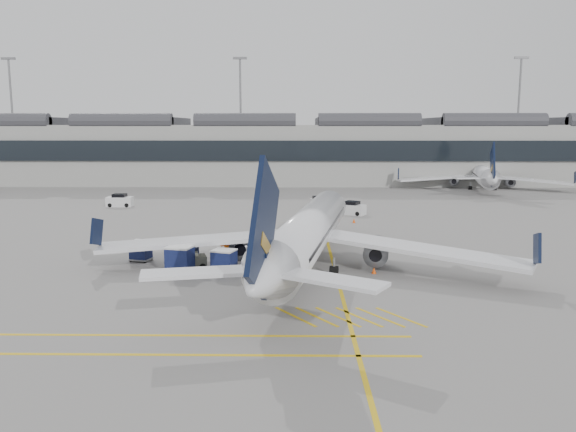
{
  "coord_description": "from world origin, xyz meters",
  "views": [
    {
      "loc": [
        7.02,
        -37.64,
        10.7
      ],
      "look_at": [
        6.44,
        4.37,
        4.0
      ],
      "focal_mm": 35.0,
      "sensor_mm": 36.0,
      "label": 1
    }
  ],
  "objects_px": {
    "ramp_agent_b": "(226,246)",
    "baggage_cart_a": "(224,261)",
    "pushback_tug": "(190,261)",
    "belt_loader": "(280,250)",
    "ramp_agent_a": "(295,245)",
    "airliner_main": "(307,233)"
  },
  "relations": [
    {
      "from": "airliner_main",
      "to": "belt_loader",
      "type": "relative_size",
      "value": 8.2
    },
    {
      "from": "baggage_cart_a",
      "to": "airliner_main",
      "type": "bearing_deg",
      "value": 32.38
    },
    {
      "from": "ramp_agent_b",
      "to": "pushback_tug",
      "type": "bearing_deg",
      "value": 18.33
    },
    {
      "from": "ramp_agent_a",
      "to": "belt_loader",
      "type": "bearing_deg",
      "value": 121.62
    },
    {
      "from": "ramp_agent_b",
      "to": "pushback_tug",
      "type": "distance_m",
      "value": 4.42
    },
    {
      "from": "airliner_main",
      "to": "belt_loader",
      "type": "bearing_deg",
      "value": 126.68
    },
    {
      "from": "belt_loader",
      "to": "pushback_tug",
      "type": "relative_size",
      "value": 1.55
    },
    {
      "from": "ramp_agent_b",
      "to": "airliner_main",
      "type": "bearing_deg",
      "value": 111.17
    },
    {
      "from": "pushback_tug",
      "to": "baggage_cart_a",
      "type": "bearing_deg",
      "value": -42.84
    },
    {
      "from": "ramp_agent_b",
      "to": "baggage_cart_a",
      "type": "bearing_deg",
      "value": 54.93
    },
    {
      "from": "belt_loader",
      "to": "ramp_agent_b",
      "type": "height_order",
      "value": "ramp_agent_b"
    },
    {
      "from": "airliner_main",
      "to": "baggage_cart_a",
      "type": "bearing_deg",
      "value": -155.23
    },
    {
      "from": "airliner_main",
      "to": "ramp_agent_b",
      "type": "relative_size",
      "value": 17.52
    },
    {
      "from": "pushback_tug",
      "to": "ramp_agent_a",
      "type": "bearing_deg",
      "value": 11.58
    },
    {
      "from": "belt_loader",
      "to": "pushback_tug",
      "type": "distance_m",
      "value": 8.17
    },
    {
      "from": "belt_loader",
      "to": "ramp_agent_a",
      "type": "xyz_separation_m",
      "value": [
        1.21,
        -0.34,
        0.46
      ]
    },
    {
      "from": "airliner_main",
      "to": "pushback_tug",
      "type": "relative_size",
      "value": 12.73
    },
    {
      "from": "pushback_tug",
      "to": "airliner_main",
      "type": "bearing_deg",
      "value": -15.2
    },
    {
      "from": "baggage_cart_a",
      "to": "pushback_tug",
      "type": "distance_m",
      "value": 3.11
    },
    {
      "from": "belt_loader",
      "to": "ramp_agent_b",
      "type": "distance_m",
      "value": 4.59
    },
    {
      "from": "baggage_cart_a",
      "to": "pushback_tug",
      "type": "relative_size",
      "value": 0.76
    },
    {
      "from": "baggage_cart_a",
      "to": "ramp_agent_a",
      "type": "xyz_separation_m",
      "value": [
        5.16,
        5.65,
        -0.02
      ]
    }
  ]
}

